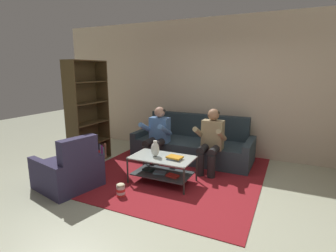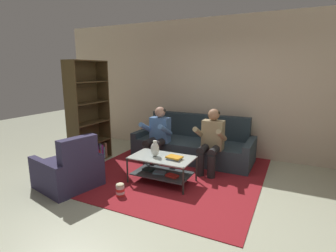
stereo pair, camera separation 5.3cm
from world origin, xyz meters
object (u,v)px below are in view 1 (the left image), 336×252
object	(u,v)px
couch	(193,145)
person_seated_left	(157,133)
bookshelf	(87,126)
popcorn_tub	(121,190)
vase	(155,149)
coffee_table	(162,166)
person_seated_right	(211,139)
armchair	(69,171)
book_stack	(175,158)

from	to	relation	value
couch	person_seated_left	distance (m)	0.85
bookshelf	popcorn_tub	distance (m)	1.87
vase	bookshelf	distance (m)	1.71
couch	vase	size ratio (longest dim) A/B	9.15
couch	coffee_table	xyz separation A→B (m)	(-0.03, -1.37, 0.00)
couch	bookshelf	world-z (taller)	bookshelf
person_seated_right	popcorn_tub	size ratio (longest dim) A/B	5.60
bookshelf	popcorn_tub	size ratio (longest dim) A/B	9.79
coffee_table	vase	size ratio (longest dim) A/B	3.84
person_seated_left	vase	bearing A→B (deg)	-64.36
armchair	popcorn_tub	xyz separation A→B (m)	(0.91, 0.09, -0.17)
book_stack	armchair	xyz separation A→B (m)	(-1.46, -0.78, -0.19)
armchair	popcorn_tub	size ratio (longest dim) A/B	4.85
person_seated_right	bookshelf	distance (m)	2.43
person_seated_right	book_stack	size ratio (longest dim) A/B	4.47
coffee_table	book_stack	bearing A→B (deg)	-4.43
person_seated_left	armchair	distance (m)	1.79
book_stack	popcorn_tub	bearing A→B (deg)	-128.58
vase	armchair	distance (m)	1.39
bookshelf	popcorn_tub	xyz separation A→B (m)	(1.47, -0.97, -0.64)
couch	armchair	distance (m)	2.51
book_stack	bookshelf	bearing A→B (deg)	172.16
person_seated_left	coffee_table	xyz separation A→B (m)	(0.51, -0.80, -0.32)
person_seated_left	popcorn_tub	xyz separation A→B (m)	(0.19, -1.51, -0.50)
person_seated_left	couch	bearing A→B (deg)	46.10
person_seated_right	bookshelf	size ratio (longest dim) A/B	0.57
couch	vase	world-z (taller)	couch
person_seated_right	coffee_table	distance (m)	1.04
coffee_table	popcorn_tub	world-z (taller)	coffee_table
coffee_table	book_stack	distance (m)	0.29
popcorn_tub	coffee_table	bearing A→B (deg)	65.48
vase	armchair	bearing A→B (deg)	-145.19
couch	person_seated_right	xyz separation A→B (m)	(0.54, -0.56, 0.34)
book_stack	vase	bearing A→B (deg)	-179.32
person_seated_right	bookshelf	xyz separation A→B (m)	(-2.37, -0.54, 0.12)
book_stack	bookshelf	xyz separation A→B (m)	(-2.02, 0.28, 0.28)
vase	bookshelf	world-z (taller)	bookshelf
person_seated_left	bookshelf	distance (m)	1.40
vase	book_stack	world-z (taller)	vase
person_seated_right	popcorn_tub	distance (m)	1.84
vase	book_stack	size ratio (longest dim) A/B	1.04
popcorn_tub	armchair	bearing A→B (deg)	-174.41
couch	person_seated_right	distance (m)	0.85
person_seated_left	person_seated_right	size ratio (longest dim) A/B	0.97
bookshelf	couch	bearing A→B (deg)	31.26
person_seated_left	coffee_table	distance (m)	1.00
person_seated_right	book_stack	xyz separation A→B (m)	(-0.35, -0.82, -0.16)
couch	book_stack	size ratio (longest dim) A/B	9.48
person_seated_left	armchair	size ratio (longest dim) A/B	1.12
book_stack	popcorn_tub	size ratio (longest dim) A/B	1.25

